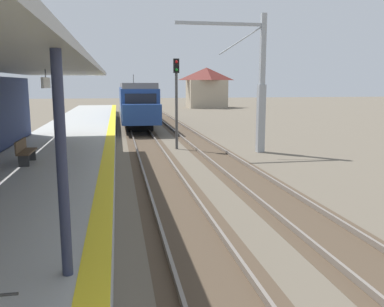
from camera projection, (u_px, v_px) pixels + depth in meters
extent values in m
cube|color=#A8A8A3|center=(55.00, 164.00, 16.94)|extent=(5.00, 80.00, 0.90)
cube|color=yellow|center=(109.00, 152.00, 17.27)|extent=(0.50, 80.00, 0.01)
cube|color=#B2B2AD|center=(18.00, 64.00, 11.64)|extent=(4.40, 24.00, 0.16)
cylinder|color=#2D334C|center=(64.00, 196.00, 5.97)|extent=(0.16, 0.16, 4.27)
cube|color=white|center=(46.00, 83.00, 13.74)|extent=(0.08, 1.40, 0.36)
cylinder|color=#333333|center=(45.00, 73.00, 13.69)|extent=(0.03, 0.03, 0.27)
cube|color=#4C3D2D|center=(151.00, 155.00, 21.68)|extent=(2.34, 120.00, 0.01)
cube|color=slate|center=(138.00, 154.00, 21.54)|extent=(0.08, 120.00, 0.15)
cube|color=slate|center=(165.00, 153.00, 21.80)|extent=(0.08, 120.00, 0.15)
cube|color=#4C3D2D|center=(213.00, 153.00, 22.29)|extent=(2.34, 120.00, 0.01)
cube|color=slate|center=(200.00, 152.00, 22.15)|extent=(0.08, 120.00, 0.15)
cube|color=slate|center=(226.00, 151.00, 22.40)|extent=(0.08, 120.00, 0.15)
cube|color=navy|center=(135.00, 102.00, 38.69)|extent=(2.90, 18.00, 2.70)
cube|color=slate|center=(135.00, 85.00, 38.43)|extent=(2.67, 18.00, 0.44)
cube|color=black|center=(141.00, 102.00, 29.88)|extent=(2.32, 0.06, 1.21)
cube|color=navy|center=(142.00, 114.00, 29.28)|extent=(2.78, 1.60, 1.49)
cube|color=black|center=(151.00, 98.00, 38.89)|extent=(0.04, 15.84, 0.86)
cylinder|color=#333333|center=(133.00, 79.00, 41.80)|extent=(0.06, 0.06, 0.90)
cube|color=black|center=(139.00, 126.00, 33.32)|extent=(2.17, 2.20, 0.72)
cube|color=black|center=(133.00, 115.00, 44.65)|extent=(2.17, 2.20, 0.72)
cylinder|color=#4C4C4C|center=(177.00, 112.00, 23.40)|extent=(0.16, 0.16, 4.40)
cube|color=black|center=(176.00, 66.00, 22.96)|extent=(0.32, 0.24, 0.80)
sphere|color=red|center=(177.00, 62.00, 22.79)|extent=(0.16, 0.16, 0.16)
sphere|color=green|center=(177.00, 70.00, 22.86)|extent=(0.16, 0.16, 0.16)
cube|color=#9EA3A8|center=(261.00, 119.00, 22.41)|extent=(0.40, 0.40, 3.75)
cube|color=#9EA3A8|center=(263.00, 49.00, 21.77)|extent=(0.28, 0.28, 3.75)
cube|color=#9EA3A8|center=(220.00, 24.00, 21.13)|extent=(4.80, 0.16, 0.16)
cylinder|color=#9EA3A8|center=(242.00, 40.00, 21.48)|extent=(2.47, 0.07, 1.60)
cube|color=brown|center=(27.00, 152.00, 14.74)|extent=(0.44, 1.60, 0.06)
cube|color=brown|center=(21.00, 145.00, 14.67)|extent=(0.06, 1.60, 0.40)
cube|color=#333333|center=(24.00, 160.00, 14.20)|extent=(0.36, 0.08, 0.44)
cube|color=#333333|center=(31.00, 155.00, 15.36)|extent=(0.36, 0.08, 0.44)
cube|color=tan|center=(206.00, 94.00, 65.43)|extent=(6.00, 4.80, 4.40)
pyramid|color=maroon|center=(207.00, 74.00, 64.88)|extent=(6.60, 5.28, 2.00)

